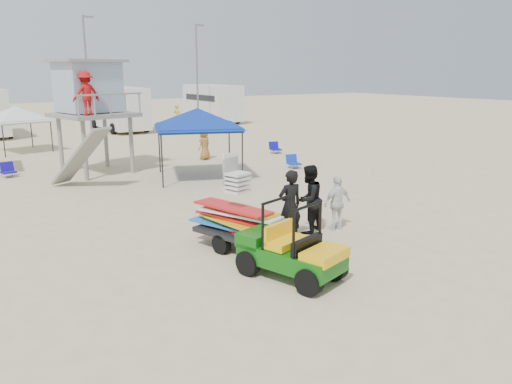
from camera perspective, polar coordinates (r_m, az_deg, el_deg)
ground at (r=11.13m, az=6.58°, el=-9.91°), size 140.00×140.00×0.00m
utility_cart at (r=10.88m, az=4.09°, el=-5.93°), size 1.70×2.47×1.71m
surf_trailer at (r=12.68m, az=-2.37°, el=-2.60°), size 1.77×2.52×2.18m
man_left at (r=13.25m, az=3.90°, el=-1.56°), size 0.74×0.51×1.93m
man_mid at (r=13.96m, az=6.04°, el=-0.82°), size 1.12×0.99×1.93m
man_right at (r=14.37m, az=9.26°, el=-1.22°), size 0.93×0.41×1.58m
lifeguard_tower at (r=23.09m, az=-18.54°, el=10.85°), size 3.57×3.57×4.81m
canopy_blue at (r=21.05m, az=-6.71°, el=9.12°), size 4.30×4.30×3.35m
canopy_white_c at (r=30.91m, az=-25.80°, el=8.57°), size 3.31×3.31×2.96m
beach_chair_a at (r=23.93m, az=-26.51°, el=2.29°), size 0.64×0.68×0.64m
beach_chair_b at (r=23.46m, az=4.25°, el=3.50°), size 0.64×0.69×0.64m
beach_chair_c at (r=27.72m, az=2.17°, el=5.09°), size 0.66×0.71×0.64m
rv_mid_right at (r=39.87m, az=-15.45°, el=9.38°), size 2.64×7.00×3.25m
rv_far_right at (r=44.89m, az=-4.99°, el=10.24°), size 2.64×6.60×3.25m
light_pole_left at (r=36.05m, az=-18.71°, el=12.26°), size 0.14×0.14×8.00m
light_pole_right at (r=40.76m, az=-6.74°, el=12.95°), size 0.14×0.14×8.00m
distant_beachgoers at (r=29.41m, az=-20.06°, el=5.80°), size 18.43×15.70×1.81m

